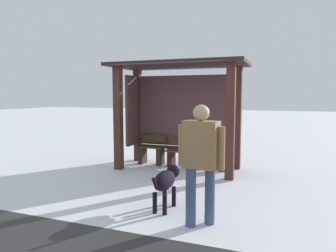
{
  "coord_description": "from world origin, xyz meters",
  "views": [
    {
      "loc": [
        2.35,
        -7.0,
        1.8
      ],
      "look_at": [
        -0.14,
        -0.32,
        1.08
      ],
      "focal_mm": 32.79,
      "sensor_mm": 36.0,
      "label": 1
    }
  ],
  "objects_px": {
    "bus_shelter": "(177,98)",
    "bench_left_inside": "(152,152)",
    "bench_center_inside": "(181,155)",
    "bench_right_inside": "(213,157)",
    "person_walking": "(201,155)",
    "dog": "(166,181)"
  },
  "relations": [
    {
      "from": "bus_shelter",
      "to": "bench_left_inside",
      "type": "bearing_deg",
      "value": 174.36
    },
    {
      "from": "bench_right_inside",
      "to": "dog",
      "type": "distance_m",
      "value": 2.83
    },
    {
      "from": "bench_center_inside",
      "to": "bench_right_inside",
      "type": "relative_size",
      "value": 1.0
    },
    {
      "from": "bus_shelter",
      "to": "person_walking",
      "type": "bearing_deg",
      "value": -65.74
    },
    {
      "from": "bench_left_inside",
      "to": "person_walking",
      "type": "relative_size",
      "value": 0.45
    },
    {
      "from": "dog",
      "to": "bus_shelter",
      "type": "bearing_deg",
      "value": 105.49
    },
    {
      "from": "person_walking",
      "to": "dog",
      "type": "xyz_separation_m",
      "value": [
        -0.67,
        0.43,
        -0.54
      ]
    },
    {
      "from": "bus_shelter",
      "to": "person_walking",
      "type": "height_order",
      "value": "bus_shelter"
    },
    {
      "from": "bench_left_inside",
      "to": "person_walking",
      "type": "height_order",
      "value": "person_walking"
    },
    {
      "from": "bench_left_inside",
      "to": "bench_right_inside",
      "type": "bearing_deg",
      "value": 0.01
    },
    {
      "from": "bench_left_inside",
      "to": "person_walking",
      "type": "xyz_separation_m",
      "value": [
        2.15,
        -3.25,
        0.68
      ]
    },
    {
      "from": "bench_left_inside",
      "to": "bench_right_inside",
      "type": "distance_m",
      "value": 1.62
    },
    {
      "from": "bus_shelter",
      "to": "dog",
      "type": "height_order",
      "value": "bus_shelter"
    },
    {
      "from": "bus_shelter",
      "to": "bench_right_inside",
      "type": "xyz_separation_m",
      "value": [
        0.9,
        0.07,
        -1.44
      ]
    },
    {
      "from": "bench_center_inside",
      "to": "dog",
      "type": "bearing_deg",
      "value": -76.7
    },
    {
      "from": "bus_shelter",
      "to": "bench_center_inside",
      "type": "relative_size",
      "value": 4.54
    },
    {
      "from": "bench_right_inside",
      "to": "dog",
      "type": "relative_size",
      "value": 0.76
    },
    {
      "from": "bench_left_inside",
      "to": "bench_right_inside",
      "type": "relative_size",
      "value": 1.07
    },
    {
      "from": "person_walking",
      "to": "bench_left_inside",
      "type": "bearing_deg",
      "value": 123.45
    },
    {
      "from": "bench_right_inside",
      "to": "dog",
      "type": "bearing_deg",
      "value": -92.89
    },
    {
      "from": "bench_left_inside",
      "to": "bench_center_inside",
      "type": "distance_m",
      "value": 0.81
    },
    {
      "from": "bench_center_inside",
      "to": "person_walking",
      "type": "bearing_deg",
      "value": -67.64
    }
  ]
}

